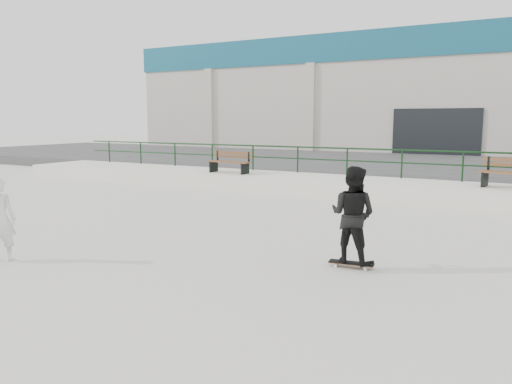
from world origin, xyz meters
The scene contains 8 objects.
ground centered at (0.00, 0.00, 0.00)m, with size 120.00×120.00×0.00m, color beige.
ledge centered at (0.00, 9.50, 0.25)m, with size 30.00×3.00×0.50m, color silver.
parking_strip centered at (0.00, 18.00, 0.25)m, with size 60.00×14.00×0.50m, color #3A3A3A.
railing centered at (0.00, 10.80, 1.24)m, with size 28.00×0.06×1.03m.
commercial_building centered at (0.00, 31.99, 4.58)m, with size 44.20×16.33×8.00m.
bench_left centered at (-5.26, 9.44, 0.91)m, with size 1.84×0.65×0.83m.
skateboard centered at (2.32, 1.20, 0.07)m, with size 0.80×0.30×0.09m.
standing_skater centered at (2.32, 1.20, 0.94)m, with size 0.82×0.64×1.69m, color black.
Camera 1 is at (4.92, -7.00, 2.57)m, focal length 35.00 mm.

